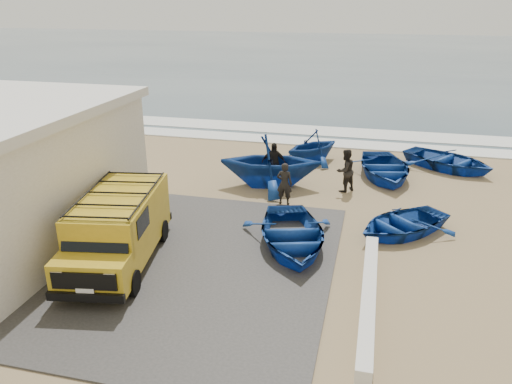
{
  "coord_description": "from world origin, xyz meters",
  "views": [
    {
      "loc": [
        4.81,
        -13.98,
        7.31
      ],
      "look_at": [
        1.09,
        1.16,
        1.2
      ],
      "focal_mm": 35.0,
      "sensor_mm": 36.0,
      "label": 1
    }
  ],
  "objects_px": {
    "van": "(118,227)",
    "boat_far_left": "(312,146)",
    "boat_near_left": "(292,235)",
    "boat_far_right": "(448,160)",
    "fisherman_back": "(274,163)",
    "parapet": "(368,299)",
    "boat_mid_right": "(384,168)",
    "boat_near_right": "(402,223)",
    "boat_mid_left": "(271,161)",
    "fisherman_front": "(284,184)",
    "fisherman_middle": "(345,171)"
  },
  "relations": [
    {
      "from": "van",
      "to": "boat_far_left",
      "type": "distance_m",
      "value": 11.66
    },
    {
      "from": "boat_near_left",
      "to": "boat_far_right",
      "type": "xyz_separation_m",
      "value": [
        5.56,
        9.19,
        -0.01
      ]
    },
    {
      "from": "boat_near_left",
      "to": "fisherman_back",
      "type": "bearing_deg",
      "value": 90.5
    },
    {
      "from": "van",
      "to": "boat_far_right",
      "type": "height_order",
      "value": "van"
    },
    {
      "from": "parapet",
      "to": "van",
      "type": "distance_m",
      "value": 7.24
    },
    {
      "from": "boat_near_left",
      "to": "fisherman_back",
      "type": "xyz_separation_m",
      "value": [
        -1.78,
        5.68,
        0.42
      ]
    },
    {
      "from": "parapet",
      "to": "boat_mid_right",
      "type": "bearing_deg",
      "value": 88.19
    },
    {
      "from": "boat_near_right",
      "to": "boat_far_left",
      "type": "relative_size",
      "value": 1.18
    },
    {
      "from": "van",
      "to": "boat_mid_right",
      "type": "distance_m",
      "value": 12.05
    },
    {
      "from": "van",
      "to": "boat_mid_left",
      "type": "height_order",
      "value": "boat_mid_left"
    },
    {
      "from": "boat_near_right",
      "to": "boat_far_left",
      "type": "xyz_separation_m",
      "value": [
        -3.92,
        6.95,
        0.42
      ]
    },
    {
      "from": "boat_mid_left",
      "to": "boat_mid_right",
      "type": "relative_size",
      "value": 0.96
    },
    {
      "from": "van",
      "to": "fisherman_back",
      "type": "xyz_separation_m",
      "value": [
        2.94,
        7.78,
        -0.29
      ]
    },
    {
      "from": "boat_far_right",
      "to": "boat_near_right",
      "type": "bearing_deg",
      "value": -162.46
    },
    {
      "from": "boat_far_right",
      "to": "van",
      "type": "bearing_deg",
      "value": 171.9
    },
    {
      "from": "fisherman_front",
      "to": "boat_near_right",
      "type": "bearing_deg",
      "value": 161.97
    },
    {
      "from": "parapet",
      "to": "fisherman_middle",
      "type": "xyz_separation_m",
      "value": [
        -1.22,
        8.11,
        0.59
      ]
    },
    {
      "from": "boat_near_left",
      "to": "fisherman_middle",
      "type": "relative_size",
      "value": 2.41
    },
    {
      "from": "boat_far_left",
      "to": "boat_mid_left",
      "type": "bearing_deg",
      "value": -69.2
    },
    {
      "from": "boat_far_left",
      "to": "boat_far_right",
      "type": "distance_m",
      "value": 6.15
    },
    {
      "from": "parapet",
      "to": "van",
      "type": "bearing_deg",
      "value": 174.37
    },
    {
      "from": "parapet",
      "to": "fisherman_front",
      "type": "height_order",
      "value": "fisherman_front"
    },
    {
      "from": "boat_far_right",
      "to": "fisherman_front",
      "type": "xyz_separation_m",
      "value": [
        -6.44,
        -5.79,
        0.39
      ]
    },
    {
      "from": "boat_near_right",
      "to": "boat_mid_left",
      "type": "height_order",
      "value": "boat_mid_left"
    },
    {
      "from": "fisherman_front",
      "to": "van",
      "type": "bearing_deg",
      "value": 57.36
    },
    {
      "from": "boat_mid_right",
      "to": "fisherman_middle",
      "type": "height_order",
      "value": "fisherman_middle"
    },
    {
      "from": "boat_far_left",
      "to": "fisherman_front",
      "type": "height_order",
      "value": "fisherman_front"
    },
    {
      "from": "boat_near_left",
      "to": "boat_far_left",
      "type": "bearing_deg",
      "value": 76.8
    },
    {
      "from": "boat_far_right",
      "to": "fisherman_front",
      "type": "distance_m",
      "value": 8.67
    },
    {
      "from": "parapet",
      "to": "boat_near_right",
      "type": "height_order",
      "value": "boat_near_right"
    },
    {
      "from": "boat_near_left",
      "to": "boat_mid_right",
      "type": "xyz_separation_m",
      "value": [
        2.76,
        7.33,
        0.01
      ]
    },
    {
      "from": "boat_near_left",
      "to": "boat_far_left",
      "type": "xyz_separation_m",
      "value": [
        -0.57,
        8.79,
        0.35
      ]
    },
    {
      "from": "boat_far_right",
      "to": "fisherman_middle",
      "type": "xyz_separation_m",
      "value": [
        -4.34,
        -3.88,
        0.45
      ]
    },
    {
      "from": "boat_near_left",
      "to": "fisherman_back",
      "type": "height_order",
      "value": "fisherman_back"
    },
    {
      "from": "van",
      "to": "fisherman_front",
      "type": "height_order",
      "value": "van"
    },
    {
      "from": "parapet",
      "to": "boat_near_left",
      "type": "bearing_deg",
      "value": 131.04
    },
    {
      "from": "van",
      "to": "boat_far_right",
      "type": "xyz_separation_m",
      "value": [
        10.28,
        11.29,
        -0.72
      ]
    },
    {
      "from": "boat_near_right",
      "to": "fisherman_back",
      "type": "xyz_separation_m",
      "value": [
        -5.14,
        3.84,
        0.49
      ]
    },
    {
      "from": "boat_mid_left",
      "to": "boat_far_left",
      "type": "bearing_deg",
      "value": -27.88
    },
    {
      "from": "boat_mid_left",
      "to": "boat_far_right",
      "type": "relative_size",
      "value": 1.0
    },
    {
      "from": "van",
      "to": "boat_mid_left",
      "type": "xyz_separation_m",
      "value": [
        2.93,
        7.25,
        -0.06
      ]
    },
    {
      "from": "fisherman_middle",
      "to": "boat_far_right",
      "type": "bearing_deg",
      "value": 174.8
    },
    {
      "from": "parapet",
      "to": "boat_far_left",
      "type": "relative_size",
      "value": 2.02
    },
    {
      "from": "van",
      "to": "boat_far_right",
      "type": "bearing_deg",
      "value": 37.97
    },
    {
      "from": "fisherman_middle",
      "to": "boat_near_left",
      "type": "bearing_deg",
      "value": 30.07
    },
    {
      "from": "parapet",
      "to": "fisherman_middle",
      "type": "relative_size",
      "value": 3.45
    },
    {
      "from": "parapet",
      "to": "boat_far_left",
      "type": "xyz_separation_m",
      "value": [
        -3.0,
        11.59,
        0.51
      ]
    },
    {
      "from": "boat_near_right",
      "to": "fisherman_middle",
      "type": "xyz_separation_m",
      "value": [
        -2.14,
        3.47,
        0.51
      ]
    },
    {
      "from": "boat_far_right",
      "to": "fisherman_front",
      "type": "bearing_deg",
      "value": 166.15
    },
    {
      "from": "boat_far_left",
      "to": "van",
      "type": "bearing_deg",
      "value": -71.43
    }
  ]
}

